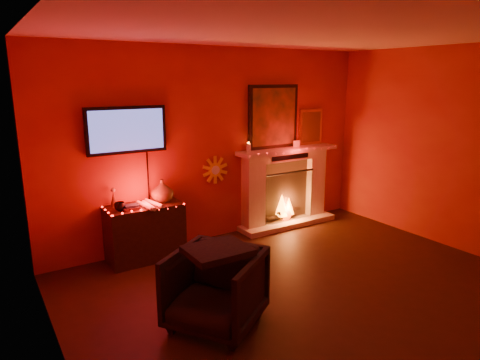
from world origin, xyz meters
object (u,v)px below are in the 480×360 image
Objects in this scene: fireplace at (285,180)px; tv at (127,130)px; sunburst_clock at (215,170)px; console_table at (146,229)px; armchair at (216,289)px.

fireplace is 1.76× the size of tv.
tv is 3.10× the size of sunburst_clock.
sunburst_clock is at bearing 1.24° from tv.
fireplace reaches higher than console_table.
console_table is at bearing -176.83° from fireplace.
fireplace is at bearing -1.50° from tv.
fireplace is at bearing -4.37° from sunburst_clock.
tv reaches higher than console_table.
tv is 1.22× the size of console_table.
tv reaches higher than armchair.
fireplace is at bearing 95.75° from armchair.
sunburst_clock reaches higher than console_table.
sunburst_clock is at bearing 116.71° from armchair.
tv is at bearing 119.31° from console_table.
console_table is 1.81m from armchair.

